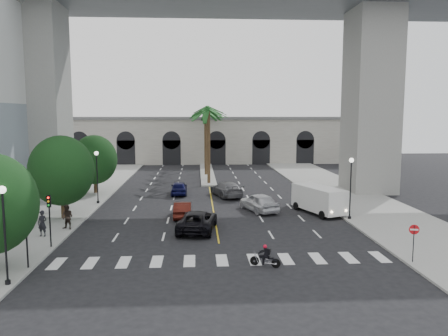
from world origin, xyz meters
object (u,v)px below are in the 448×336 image
lamp_post_left_near (4,227)px  car_d (227,189)px  car_a (259,202)px  car_e (179,188)px  traffic_signal_far (49,212)px  traffic_signal_near (26,228)px  lamp_post_left_far (97,173)px  car_b (183,209)px  car_c (197,221)px  do_not_enter_sign (414,236)px  lamp_post_right (351,183)px  pedestrian_a (42,223)px  motorcycle_rider (266,257)px  cargo_van (319,199)px  pedestrian_b (67,217)px

lamp_post_left_near → car_d: (13.12, 24.50, -2.40)m
car_a → car_e: (-7.75, 9.02, -0.11)m
car_d → traffic_signal_far: bearing=38.3°
traffic_signal_near → car_d: bearing=59.4°
lamp_post_left_near → traffic_signal_near: 2.60m
lamp_post_left_far → car_b: 10.78m
car_c → do_not_enter_sign: bearing=155.4°
car_a → do_not_enter_sign: bearing=95.9°
lamp_post_right → car_d: 15.23m
lamp_post_right → pedestrian_a: (-24.13, -3.87, -2.12)m
traffic_signal_far → motorcycle_rider: size_ratio=2.11×
lamp_post_left_far → traffic_signal_far: bearing=-89.6°
cargo_van → pedestrian_b: size_ratio=3.22×
traffic_signal_far → car_e: size_ratio=0.84×
cargo_van → lamp_post_left_near: bearing=-163.1°
car_c → do_not_enter_sign: do_not_enter_sign is taller
lamp_post_right → traffic_signal_far: 23.62m
lamp_post_left_far → car_d: lamp_post_left_far is taller
cargo_van → pedestrian_b: (-21.02, -4.71, -0.26)m
traffic_signal_far → motorcycle_rider: 14.62m
lamp_post_left_far → do_not_enter_sign: 29.68m
car_e → pedestrian_a: size_ratio=2.30×
car_e → lamp_post_right: bearing=138.3°
car_d → pedestrian_b: (-13.22, -13.47, 0.28)m
traffic_signal_near → motorcycle_rider: traffic_signal_near is taller
traffic_signal_far → traffic_signal_near: bearing=-90.0°
lamp_post_left_far → traffic_signal_near: 18.51m
do_not_enter_sign → pedestrian_b: bearing=172.0°
lamp_post_left_far → pedestrian_a: bearing=-96.4°
lamp_post_left_near → lamp_post_right: bearing=29.7°
car_e → do_not_enter_sign: bearing=121.3°
car_b → car_e: 11.00m
car_b → car_d: bearing=-115.7°
lamp_post_left_far → pedestrian_a: lamp_post_left_far is taller
lamp_post_left_far → pedestrian_b: 10.19m
motorcycle_rider → car_d: (-0.83, 22.30, 0.21)m
car_e → cargo_van: (13.05, -10.27, 0.62)m
lamp_post_right → car_b: (-14.19, 2.03, -2.52)m
car_b → car_a: bearing=-164.6°
car_d → pedestrian_a: pedestrian_a is taller
lamp_post_left_near → do_not_enter_sign: (22.80, 2.06, -1.45)m
traffic_signal_near → car_c: traffic_signal_near is taller
lamp_post_left_near → car_b: 17.51m
lamp_post_left_far → car_a: lamp_post_left_far is taller
car_c → lamp_post_left_far: bearing=-38.0°
traffic_signal_far → pedestrian_b: bearing=92.5°
lamp_post_right → pedestrian_b: 23.08m
motorcycle_rider → traffic_signal_near: bearing=-156.9°
lamp_post_left_far → traffic_signal_near: lamp_post_left_far is taller
lamp_post_left_near → car_b: (8.61, 15.03, -2.52)m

